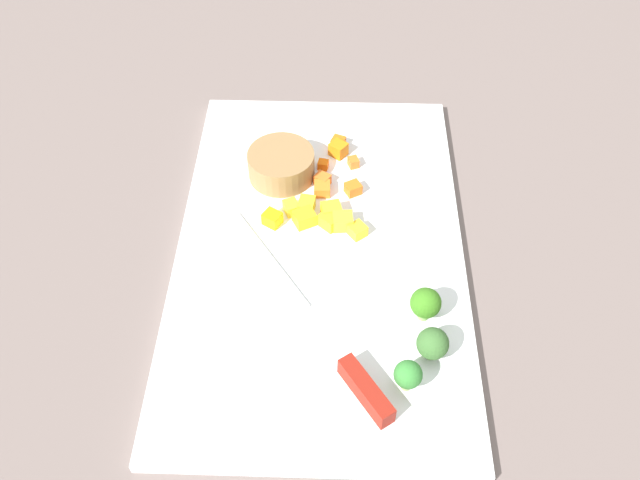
# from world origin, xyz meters

# --- Properties ---
(ground_plane) EXTENTS (4.00, 4.00, 0.00)m
(ground_plane) POSITION_xyz_m (0.00, 0.00, 0.00)
(ground_plane) COLOR #6D5F5A
(cutting_board) EXTENTS (0.51, 0.31, 0.01)m
(cutting_board) POSITION_xyz_m (0.00, 0.00, 0.01)
(cutting_board) COLOR white
(cutting_board) RESTS_ON ground_plane
(prep_bowl) EXTENTS (0.08, 0.08, 0.03)m
(prep_bowl) POSITION_xyz_m (-0.11, -0.05, 0.03)
(prep_bowl) COLOR olive
(prep_bowl) RESTS_ON cutting_board
(chef_knife) EXTENTS (0.26, 0.19, 0.02)m
(chef_knife) POSITION_xyz_m (0.14, 0.02, 0.02)
(chef_knife) COLOR silver
(chef_knife) RESTS_ON cutting_board
(carrot_dice_0) EXTENTS (0.02, 0.02, 0.01)m
(carrot_dice_0) POSITION_xyz_m (-0.10, 0.00, 0.02)
(carrot_dice_0) COLOR orange
(carrot_dice_0) RESTS_ON cutting_board
(carrot_dice_1) EXTENTS (0.02, 0.02, 0.01)m
(carrot_dice_1) POSITION_xyz_m (-0.08, 0.00, 0.02)
(carrot_dice_1) COLOR orange
(carrot_dice_1) RESTS_ON cutting_board
(carrot_dice_2) EXTENTS (0.02, 0.02, 0.01)m
(carrot_dice_2) POSITION_xyz_m (-0.13, 0.04, 0.02)
(carrot_dice_2) COLOR orange
(carrot_dice_2) RESTS_ON cutting_board
(carrot_dice_3) EXTENTS (0.01, 0.01, 0.01)m
(carrot_dice_3) POSITION_xyz_m (-0.13, 0.00, 0.02)
(carrot_dice_3) COLOR orange
(carrot_dice_3) RESTS_ON cutting_board
(carrot_dice_4) EXTENTS (0.03, 0.03, 0.02)m
(carrot_dice_4) POSITION_xyz_m (-0.15, 0.02, 0.02)
(carrot_dice_4) COLOR orange
(carrot_dice_4) RESTS_ON cutting_board
(carrot_dice_5) EXTENTS (0.02, 0.02, 0.01)m
(carrot_dice_5) POSITION_xyz_m (-0.16, 0.02, 0.02)
(carrot_dice_5) COLOR orange
(carrot_dice_5) RESTS_ON cutting_board
(carrot_dice_6) EXTENTS (0.02, 0.02, 0.01)m
(carrot_dice_6) POSITION_xyz_m (-0.08, 0.04, 0.02)
(carrot_dice_6) COLOR orange
(carrot_dice_6) RESTS_ON cutting_board
(pepper_dice_0) EXTENTS (0.02, 0.02, 0.01)m
(pepper_dice_0) POSITION_xyz_m (-0.05, -0.03, 0.02)
(pepper_dice_0) COLOR yellow
(pepper_dice_0) RESTS_ON cutting_board
(pepper_dice_1) EXTENTS (0.02, 0.02, 0.02)m
(pepper_dice_1) POSITION_xyz_m (-0.03, -0.05, 0.02)
(pepper_dice_1) COLOR yellow
(pepper_dice_1) RESTS_ON cutting_board
(pepper_dice_2) EXTENTS (0.03, 0.03, 0.02)m
(pepper_dice_2) POSITION_xyz_m (-0.03, -0.02, 0.02)
(pepper_dice_2) COLOR yellow
(pepper_dice_2) RESTS_ON cutting_board
(pepper_dice_3) EXTENTS (0.03, 0.03, 0.02)m
(pepper_dice_3) POSITION_xyz_m (-0.03, 0.01, 0.02)
(pepper_dice_3) COLOR yellow
(pepper_dice_3) RESTS_ON cutting_board
(pepper_dice_4) EXTENTS (0.02, 0.03, 0.02)m
(pepper_dice_4) POSITION_xyz_m (-0.05, 0.01, 0.02)
(pepper_dice_4) COLOR yellow
(pepper_dice_4) RESTS_ON cutting_board
(pepper_dice_5) EXTENTS (0.02, 0.02, 0.01)m
(pepper_dice_5) POSITION_xyz_m (-0.02, 0.04, 0.02)
(pepper_dice_5) COLOR yellow
(pepper_dice_5) RESTS_ON cutting_board
(pepper_dice_6) EXTENTS (0.02, 0.02, 0.02)m
(pepper_dice_6) POSITION_xyz_m (-0.05, -0.02, 0.02)
(pepper_dice_6) COLOR yellow
(pepper_dice_6) RESTS_ON cutting_board
(pepper_dice_7) EXTENTS (0.02, 0.02, 0.02)m
(pepper_dice_7) POSITION_xyz_m (-0.03, 0.02, 0.02)
(pepper_dice_7) COLOR yellow
(pepper_dice_7) RESTS_ON cutting_board
(broccoli_floret_0) EXTENTS (0.03, 0.03, 0.04)m
(broccoli_floret_0) POSITION_xyz_m (0.17, 0.09, 0.03)
(broccoli_floret_0) COLOR #95AC6A
(broccoli_floret_0) RESTS_ON cutting_board
(broccoli_floret_1) EXTENTS (0.03, 0.03, 0.04)m
(broccoli_floret_1) POSITION_xyz_m (0.09, 0.11, 0.04)
(broccoli_floret_1) COLOR #81AE58
(broccoli_floret_1) RESTS_ON cutting_board
(broccoli_floret_2) EXTENTS (0.03, 0.03, 0.04)m
(broccoli_floret_2) POSITION_xyz_m (0.14, 0.11, 0.03)
(broccoli_floret_2) COLOR #96B467
(broccoli_floret_2) RESTS_ON cutting_board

